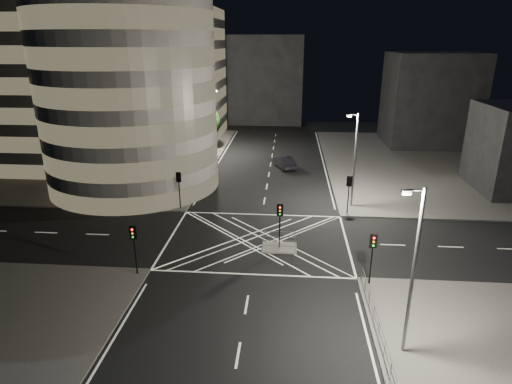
# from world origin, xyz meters

# --- Properties ---
(ground) EXTENTS (120.00, 120.00, 0.00)m
(ground) POSITION_xyz_m (0.00, 0.00, 0.00)
(ground) COLOR black
(ground) RESTS_ON ground
(sidewalk_far_left) EXTENTS (42.00, 42.00, 0.15)m
(sidewalk_far_left) POSITION_xyz_m (-29.00, 27.00, 0.07)
(sidewalk_far_left) COLOR #4C4A47
(sidewalk_far_left) RESTS_ON ground
(sidewalk_far_right) EXTENTS (42.00, 42.00, 0.15)m
(sidewalk_far_right) POSITION_xyz_m (29.00, 27.00, 0.07)
(sidewalk_far_right) COLOR #4C4A47
(sidewalk_far_right) RESTS_ON ground
(central_island) EXTENTS (3.00, 2.00, 0.15)m
(central_island) POSITION_xyz_m (2.00, -1.50, 0.07)
(central_island) COLOR slate
(central_island) RESTS_ON ground
(office_tower_curved) EXTENTS (30.00, 29.00, 27.20)m
(office_tower_curved) POSITION_xyz_m (-20.74, 18.74, 12.65)
(office_tower_curved) COLOR gray
(office_tower_curved) RESTS_ON sidewalk_far_left
(office_block_rear) EXTENTS (24.00, 16.00, 22.00)m
(office_block_rear) POSITION_xyz_m (-22.00, 42.00, 11.15)
(office_block_rear) COLOR gray
(office_block_rear) RESTS_ON sidewalk_far_left
(building_right_far) EXTENTS (14.00, 12.00, 15.00)m
(building_right_far) POSITION_xyz_m (26.00, 40.00, 7.65)
(building_right_far) COLOR black
(building_right_far) RESTS_ON sidewalk_far_right
(building_far_end) EXTENTS (18.00, 8.00, 18.00)m
(building_far_end) POSITION_xyz_m (-4.00, 58.00, 9.00)
(building_far_end) COLOR black
(building_far_end) RESTS_ON ground
(tree_a) EXTENTS (4.93, 4.93, 7.25)m
(tree_a) POSITION_xyz_m (-10.50, 9.00, 4.56)
(tree_a) COLOR black
(tree_a) RESTS_ON sidewalk_far_left
(tree_b) EXTENTS (4.86, 4.86, 7.38)m
(tree_b) POSITION_xyz_m (-10.50, 15.00, 4.73)
(tree_b) COLOR black
(tree_b) RESTS_ON sidewalk_far_left
(tree_c) EXTENTS (4.66, 4.66, 6.88)m
(tree_c) POSITION_xyz_m (-10.50, 21.00, 4.34)
(tree_c) COLOR black
(tree_c) RESTS_ON sidewalk_far_left
(tree_d) EXTENTS (4.29, 4.29, 7.29)m
(tree_d) POSITION_xyz_m (-10.50, 27.00, 4.96)
(tree_d) COLOR black
(tree_d) RESTS_ON sidewalk_far_left
(tree_e) EXTENTS (4.03, 4.03, 6.72)m
(tree_e) POSITION_xyz_m (-10.50, 33.00, 4.54)
(tree_e) COLOR black
(tree_e) RESTS_ON sidewalk_far_left
(traffic_signal_fl) EXTENTS (0.55, 0.22, 4.00)m
(traffic_signal_fl) POSITION_xyz_m (-8.80, 6.80, 2.91)
(traffic_signal_fl) COLOR black
(traffic_signal_fl) RESTS_ON sidewalk_far_left
(traffic_signal_nl) EXTENTS (0.55, 0.22, 4.00)m
(traffic_signal_nl) POSITION_xyz_m (-8.80, -6.80, 2.91)
(traffic_signal_nl) COLOR black
(traffic_signal_nl) RESTS_ON sidewalk_near_left
(traffic_signal_fr) EXTENTS (0.55, 0.22, 4.00)m
(traffic_signal_fr) POSITION_xyz_m (8.80, 6.80, 2.91)
(traffic_signal_fr) COLOR black
(traffic_signal_fr) RESTS_ON sidewalk_far_right
(traffic_signal_nr) EXTENTS (0.55, 0.22, 4.00)m
(traffic_signal_nr) POSITION_xyz_m (8.80, -6.80, 2.91)
(traffic_signal_nr) COLOR black
(traffic_signal_nr) RESTS_ON sidewalk_near_right
(traffic_signal_island) EXTENTS (0.55, 0.22, 4.00)m
(traffic_signal_island) POSITION_xyz_m (2.00, -1.50, 2.91)
(traffic_signal_island) COLOR black
(traffic_signal_island) RESTS_ON central_island
(street_lamp_left_near) EXTENTS (1.25, 0.25, 10.00)m
(street_lamp_left_near) POSITION_xyz_m (-9.44, 12.00, 5.54)
(street_lamp_left_near) COLOR slate
(street_lamp_left_near) RESTS_ON sidewalk_far_left
(street_lamp_left_far) EXTENTS (1.25, 0.25, 10.00)m
(street_lamp_left_far) POSITION_xyz_m (-9.44, 30.00, 5.54)
(street_lamp_left_far) COLOR slate
(street_lamp_left_far) RESTS_ON sidewalk_far_left
(street_lamp_right_far) EXTENTS (1.25, 0.25, 10.00)m
(street_lamp_right_far) POSITION_xyz_m (9.44, 9.00, 5.54)
(street_lamp_right_far) COLOR slate
(street_lamp_right_far) RESTS_ON sidewalk_far_right
(street_lamp_right_near) EXTENTS (1.25, 0.25, 10.00)m
(street_lamp_right_near) POSITION_xyz_m (9.44, -14.00, 5.54)
(street_lamp_right_near) COLOR slate
(street_lamp_right_near) RESTS_ON sidewalk_near_right
(railing_near_right) EXTENTS (0.06, 11.70, 1.10)m
(railing_near_right) POSITION_xyz_m (8.30, -12.15, 0.70)
(railing_near_right) COLOR slate
(railing_near_right) RESTS_ON sidewalk_near_right
(railing_island_south) EXTENTS (2.80, 0.06, 1.10)m
(railing_island_south) POSITION_xyz_m (2.00, -2.40, 0.70)
(railing_island_south) COLOR slate
(railing_island_south) RESTS_ON central_island
(railing_island_north) EXTENTS (2.80, 0.06, 1.10)m
(railing_island_north) POSITION_xyz_m (2.00, -0.60, 0.70)
(railing_island_north) COLOR slate
(railing_island_north) RESTS_ON central_island
(sedan) EXTENTS (3.56, 5.35, 1.67)m
(sedan) POSITION_xyz_m (2.02, 23.18, 0.83)
(sedan) COLOR black
(sedan) RESTS_ON ground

